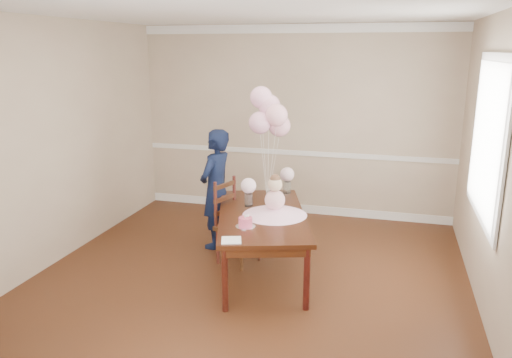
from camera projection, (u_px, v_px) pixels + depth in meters
name	position (u px, v px, depth m)	size (l,w,h in m)	color
floor	(245.00, 285.00, 5.14)	(4.50, 5.00, 0.00)	#33190C
ceiling	(243.00, 10.00, 4.46)	(4.50, 5.00, 0.02)	white
wall_back	(294.00, 122.00, 7.13)	(4.50, 0.02, 2.70)	tan
wall_front	(99.00, 260.00, 2.47)	(4.50, 0.02, 2.70)	tan
wall_left	(45.00, 146.00, 5.38)	(0.02, 5.00, 2.70)	tan
wall_right	(498.00, 172.00, 4.22)	(0.02, 5.00, 2.70)	tan
chair_rail_trim	(294.00, 153.00, 7.23)	(4.50, 0.02, 0.07)	silver
crown_molding	(296.00, 28.00, 6.80)	(4.50, 0.02, 0.12)	white
baseboard_trim	(293.00, 208.00, 7.45)	(4.50, 0.02, 0.12)	white
window_frame	(488.00, 139.00, 4.64)	(0.02, 1.66, 1.56)	silver
window_blinds	(486.00, 139.00, 4.65)	(0.01, 1.50, 1.40)	white
dining_table_top	(262.00, 215.00, 5.29)	(0.90, 1.79, 0.04)	black
table_apron	(262.00, 221.00, 5.30)	(0.81, 1.70, 0.09)	black
table_leg_fl	(225.00, 280.00, 4.56)	(0.06, 0.06, 0.63)	black
table_leg_fr	(307.00, 278.00, 4.59)	(0.06, 0.06, 0.63)	black
table_leg_bl	(228.00, 220.00, 6.16)	(0.06, 0.06, 0.63)	black
table_leg_br	(289.00, 219.00, 6.18)	(0.06, 0.06, 0.63)	black
baby_skirt	(275.00, 211.00, 5.23)	(0.68, 0.68, 0.09)	#FFBBE1
baby_torso	(275.00, 200.00, 5.20)	(0.21, 0.21, 0.21)	#F097C9
baby_head	(275.00, 184.00, 5.16)	(0.15, 0.15, 0.15)	beige
baby_hair	(275.00, 179.00, 5.15)	(0.11, 0.11, 0.11)	brown
cake_platter	(245.00, 226.00, 4.88)	(0.20, 0.20, 0.01)	silver
birthday_cake	(245.00, 222.00, 4.87)	(0.13, 0.13, 0.09)	#D64368
cake_flower_a	(245.00, 216.00, 4.86)	(0.03, 0.03, 0.03)	silver
cake_flower_b	(248.00, 216.00, 4.88)	(0.03, 0.03, 0.03)	white
rose_vase_near	(249.00, 200.00, 5.52)	(0.09, 0.09, 0.14)	silver
roses_near	(248.00, 186.00, 5.48)	(0.17, 0.17, 0.17)	silver
rose_vase_far	(287.00, 187.00, 6.01)	(0.09, 0.09, 0.14)	white
roses_far	(287.00, 174.00, 5.97)	(0.17, 0.17, 0.17)	silver
napkin	(231.00, 240.00, 4.53)	(0.18, 0.18, 0.01)	white
balloon_weight	(268.00, 199.00, 5.76)	(0.04, 0.04, 0.02)	#BCBCC1
balloon_a	(260.00, 123.00, 5.53)	(0.25, 0.25, 0.25)	#EDA8CA
balloon_b	(276.00, 115.00, 5.47)	(0.25, 0.25, 0.25)	#FFB4C7
balloon_c	(269.00, 106.00, 5.58)	(0.25, 0.25, 0.25)	#F2ABCB
balloon_d	(261.00, 97.00, 5.57)	(0.25, 0.25, 0.25)	#FFB4DB
balloon_e	(279.00, 126.00, 5.62)	(0.25, 0.25, 0.25)	#EFA9BB
balloon_ribbon_a	(264.00, 167.00, 5.66)	(0.00, 0.00, 0.75)	white
balloon_ribbon_b	(272.00, 164.00, 5.63)	(0.00, 0.00, 0.84)	white
balloon_ribbon_c	(268.00, 159.00, 5.68)	(0.00, 0.00, 0.93)	white
balloon_ribbon_d	(264.00, 155.00, 5.68)	(0.00, 0.00, 1.02)	white
balloon_ribbon_e	(273.00, 169.00, 5.71)	(0.00, 0.00, 0.71)	white
dining_chair_seat	(238.00, 227.00, 5.60)	(0.41, 0.41, 0.05)	#321C0D
chair_leg_fl	(218.00, 247.00, 5.62)	(0.04, 0.04, 0.40)	#3C1510
chair_leg_fr	(242.00, 254.00, 5.43)	(0.04, 0.04, 0.40)	#3B2010
chair_leg_bl	(236.00, 238.00, 5.88)	(0.04, 0.04, 0.40)	#39130F
chair_leg_br	(259.00, 244.00, 5.70)	(0.04, 0.04, 0.40)	#34160E
chair_back_post_l	(216.00, 205.00, 5.51)	(0.04, 0.04, 0.52)	#39160F
chair_back_post_r	(234.00, 198.00, 5.77)	(0.04, 0.04, 0.52)	#35110E
chair_slat_low	(225.00, 211.00, 5.67)	(0.03, 0.37, 0.05)	#391B0F
chair_slat_mid	(225.00, 198.00, 5.63)	(0.03, 0.37, 0.05)	#3E1E10
chair_slat_top	(225.00, 185.00, 5.59)	(0.03, 0.37, 0.05)	#341C0E
woman	(216.00, 189.00, 6.00)	(0.53, 0.35, 1.45)	black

